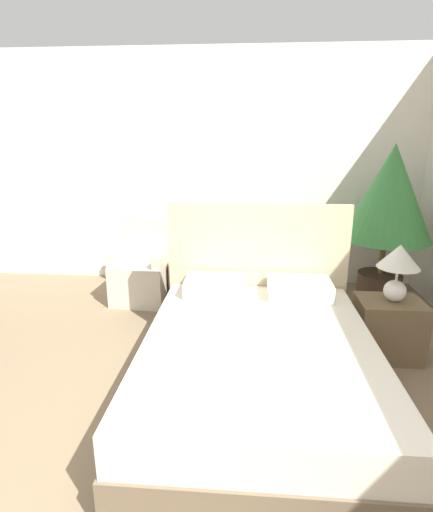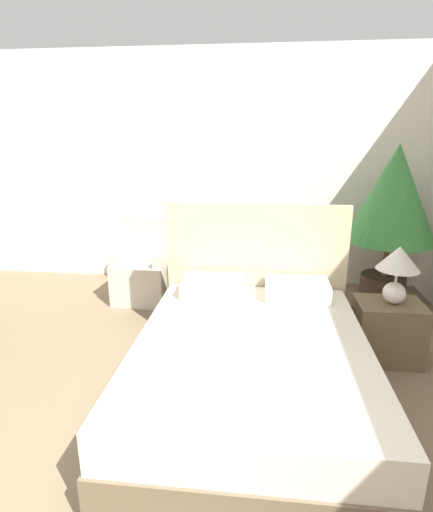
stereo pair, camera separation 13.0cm
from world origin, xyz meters
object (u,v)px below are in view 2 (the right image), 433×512
object	(u,v)px
bed	(251,365)
table_lamp	(398,265)
armchair_near_window_right	(229,278)
potted_palm	(393,202)
armchair_near_window_left	(145,275)
nightstand	(387,331)
side_table	(186,283)

from	to	relation	value
bed	table_lamp	size ratio (longest dim) A/B	4.18
armchair_near_window_right	potted_palm	distance (m)	1.98
bed	potted_palm	world-z (taller)	potted_palm
armchair_near_window_right	table_lamp	world-z (taller)	table_lamp
armchair_near_window_left	potted_palm	world-z (taller)	potted_palm
bed	potted_palm	bearing A→B (deg)	54.08
nightstand	side_table	world-z (taller)	nightstand
table_lamp	armchair_near_window_left	bearing A→B (deg)	156.38
armchair_near_window_left	side_table	world-z (taller)	armchair_near_window_left
armchair_near_window_right	side_table	world-z (taller)	armchair_near_window_right
armchair_near_window_left	table_lamp	bearing A→B (deg)	-19.44
bed	nightstand	bearing A→B (deg)	33.07
armchair_near_window_right	side_table	size ratio (longest dim) A/B	1.95
potted_palm	side_table	world-z (taller)	potted_palm
armchair_near_window_left	nightstand	world-z (taller)	armchair_near_window_left
armchair_near_window_left	armchair_near_window_right	xyz separation A→B (m)	(1.01, 0.00, 0.00)
armchair_near_window_left	armchair_near_window_right	distance (m)	1.01
bed	nightstand	world-z (taller)	bed
table_lamp	nightstand	bearing A→B (deg)	173.89
bed	armchair_near_window_left	distance (m)	2.25
table_lamp	side_table	world-z (taller)	table_lamp
armchair_near_window_right	bed	bearing A→B (deg)	-77.72
armchair_near_window_right	table_lamp	xyz separation A→B (m)	(1.46, -1.08, 0.56)
potted_palm	table_lamp	distance (m)	1.34
side_table	armchair_near_window_right	bearing A→B (deg)	5.10
nightstand	side_table	distance (m)	2.21
armchair_near_window_left	potted_palm	distance (m)	2.91
armchair_near_window_right	armchair_near_window_left	bearing A→B (deg)	-177.21
bed	side_table	distance (m)	1.96
armchair_near_window_left	side_table	bearing A→B (deg)	-0.94
armchair_near_window_right	nightstand	world-z (taller)	armchair_near_window_right
armchair_near_window_right	side_table	distance (m)	0.51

